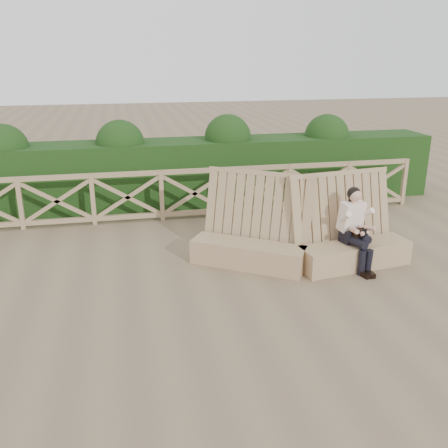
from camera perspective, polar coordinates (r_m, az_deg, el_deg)
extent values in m
plane|color=brown|center=(7.80, 0.64, -7.20)|extent=(60.00, 60.00, 0.00)
cube|color=#967756|center=(8.47, 2.77, -3.49)|extent=(1.88, 1.48, 0.41)
cube|color=#967756|center=(8.51, 3.42, 0.74)|extent=(1.84, 1.43, 1.53)
cube|color=#967756|center=(8.72, 14.67, -3.43)|extent=(1.98, 0.77, 0.41)
cube|color=#967756|center=(8.74, 13.99, 0.68)|extent=(1.97, 0.71, 1.53)
cube|color=black|center=(8.68, 14.37, -1.30)|extent=(0.40, 0.33, 0.22)
cube|color=#F1DAC6|center=(8.60, 14.35, 0.89)|extent=(0.45, 0.36, 0.52)
sphere|color=tan|center=(8.46, 14.76, 3.20)|extent=(0.25, 0.25, 0.21)
sphere|color=black|center=(8.48, 14.63, 3.38)|extent=(0.27, 0.27, 0.23)
cylinder|color=black|center=(8.48, 14.76, -1.95)|extent=(0.24, 0.47, 0.15)
cylinder|color=black|center=(8.57, 15.53, -1.31)|extent=(0.25, 0.48, 0.16)
cylinder|color=black|center=(8.43, 15.46, -4.31)|extent=(0.14, 0.14, 0.41)
cylinder|color=black|center=(8.49, 16.16, -4.21)|extent=(0.14, 0.14, 0.41)
cube|color=black|center=(8.44, 15.75, -5.56)|extent=(0.14, 0.25, 0.08)
cube|color=black|center=(8.49, 16.34, -5.48)|extent=(0.14, 0.25, 0.08)
cube|color=black|center=(8.53, 15.27, -1.03)|extent=(0.26, 0.19, 0.16)
cube|color=black|center=(8.39, 15.88, -1.01)|extent=(0.09, 0.10, 0.12)
cube|color=#7E6349|center=(10.71, -3.45, 6.07)|extent=(10.10, 0.07, 0.10)
cube|color=#7E6349|center=(10.96, -3.35, 1.33)|extent=(10.10, 0.07, 0.10)
cube|color=black|center=(11.94, -4.30, 5.93)|extent=(12.00, 1.20, 1.50)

